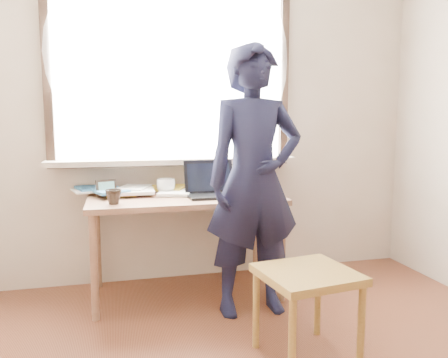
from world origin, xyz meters
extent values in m
cube|color=#BBAA97|center=(0.00, 2.00, 1.30)|extent=(3.50, 0.02, 2.60)
cube|color=white|center=(-0.20, 1.99, 1.60)|extent=(1.70, 0.01, 1.30)
cube|color=black|center=(-0.20, 1.97, 0.92)|extent=(1.82, 0.06, 0.06)
cube|color=black|center=(-1.08, 1.97, 1.60)|extent=(0.06, 0.06, 1.30)
cube|color=black|center=(0.68, 1.97, 1.60)|extent=(0.06, 0.06, 1.30)
cube|color=#BBAA97|center=(-0.20, 1.90, 0.93)|extent=(1.85, 0.20, 0.04)
cube|color=white|center=(-0.20, 1.91, 1.70)|extent=(1.95, 0.02, 1.65)
cube|color=brown|center=(-0.17, 1.63, 0.69)|extent=(1.32, 0.66, 0.04)
cylinder|color=brown|center=(-0.78, 1.35, 0.34)|extent=(0.05, 0.05, 0.67)
cylinder|color=brown|center=(-0.78, 1.91, 0.34)|extent=(0.05, 0.05, 0.67)
cylinder|color=brown|center=(0.44, 1.35, 0.34)|extent=(0.05, 0.05, 0.67)
cylinder|color=brown|center=(0.44, 1.91, 0.34)|extent=(0.05, 0.05, 0.67)
cube|color=black|center=(0.01, 1.55, 0.72)|extent=(0.36, 0.26, 0.02)
cube|color=black|center=(0.01, 1.68, 0.83)|extent=(0.36, 0.09, 0.24)
cube|color=black|center=(0.01, 1.68, 0.83)|extent=(0.31, 0.07, 0.19)
cube|color=black|center=(0.01, 1.54, 0.72)|extent=(0.32, 0.16, 0.00)
imported|color=white|center=(-0.29, 1.78, 0.76)|extent=(0.18, 0.18, 0.11)
imported|color=black|center=(-0.65, 1.45, 0.76)|extent=(0.14, 0.14, 0.09)
ellipsoid|color=black|center=(0.24, 1.53, 0.72)|extent=(0.08, 0.06, 0.03)
cube|color=#A73D1E|center=(-0.61, 1.82, 0.71)|extent=(0.27, 0.29, 0.01)
cube|color=white|center=(-0.82, 1.93, 0.72)|extent=(0.25, 0.28, 0.00)
cube|color=#A73D1E|center=(-0.72, 1.87, 0.73)|extent=(0.31, 0.27, 0.02)
cube|color=white|center=(-0.80, 1.91, 0.73)|extent=(0.30, 0.30, 0.02)
cube|color=white|center=(-0.45, 1.76, 0.73)|extent=(0.25, 0.30, 0.01)
cube|color=white|center=(-0.63, 1.78, 0.73)|extent=(0.25, 0.31, 0.01)
cube|color=teal|center=(-0.61, 1.77, 0.74)|extent=(0.31, 0.35, 0.01)
cube|color=#A73D1E|center=(-0.42, 1.73, 0.74)|extent=(0.35, 0.35, 0.01)
cube|color=gold|center=(-0.45, 1.69, 0.74)|extent=(0.31, 0.35, 0.01)
cube|color=#A73D1E|center=(-0.61, 1.71, 0.76)|extent=(0.24, 0.27, 0.02)
imported|color=white|center=(-0.62, 1.85, 0.72)|extent=(0.22, 0.28, 0.02)
imported|color=white|center=(0.24, 1.85, 0.72)|extent=(0.31, 0.33, 0.02)
cube|color=black|center=(-0.70, 1.73, 0.76)|extent=(0.14, 0.06, 0.11)
cube|color=#4C7E38|center=(-0.70, 1.73, 0.76)|extent=(0.11, 0.04, 0.08)
cube|color=olive|center=(0.30, 0.64, 0.45)|extent=(0.52, 0.50, 0.04)
cylinder|color=olive|center=(0.13, 0.42, 0.21)|extent=(0.04, 0.04, 0.43)
cylinder|color=olive|center=(0.08, 0.79, 0.21)|extent=(0.04, 0.04, 0.43)
cylinder|color=olive|center=(0.52, 0.48, 0.21)|extent=(0.04, 0.04, 0.43)
cylinder|color=olive|center=(0.47, 0.85, 0.21)|extent=(0.04, 0.04, 0.43)
imported|color=black|center=(0.21, 1.25, 0.85)|extent=(0.64, 0.43, 1.71)
camera|label=1|loc=(-0.64, -1.34, 1.23)|focal=35.00mm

